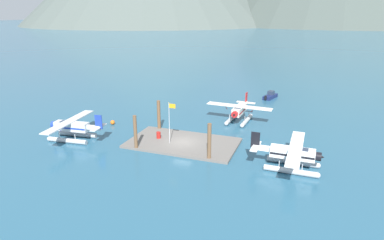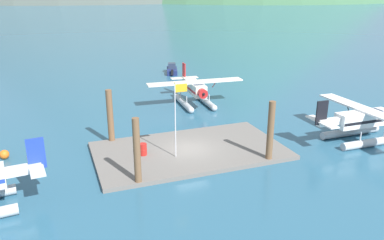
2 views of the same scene
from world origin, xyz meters
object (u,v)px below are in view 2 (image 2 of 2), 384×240
(flagpole, at_px, (177,111))
(boat_navy_open_north, at_px, (172,70))
(mooring_buoy, at_px, (4,154))
(seaplane_cream_bow_right, at_px, (195,91))
(seaplane_white_stbd_aft, at_px, (363,123))
(fuel_drum, at_px, (143,149))

(flagpole, distance_m, boat_navy_open_north, 31.51)
(mooring_buoy, xyz_separation_m, boat_navy_open_north, (21.03, 25.27, 0.14))
(seaplane_cream_bow_right, bearing_deg, flagpole, -115.87)
(boat_navy_open_north, bearing_deg, flagpole, -106.87)
(seaplane_white_stbd_aft, height_order, boat_navy_open_north, seaplane_white_stbd_aft)
(flagpole, relative_size, boat_navy_open_north, 1.17)
(fuel_drum, xyz_separation_m, seaplane_cream_bow_right, (8.58, 11.80, 0.84))
(seaplane_cream_bow_right, bearing_deg, fuel_drum, -126.02)
(fuel_drum, relative_size, boat_navy_open_north, 0.19)
(flagpole, height_order, boat_navy_open_north, flagpole)
(flagpole, relative_size, seaplane_cream_bow_right, 0.53)
(flagpole, relative_size, fuel_drum, 6.34)
(mooring_buoy, height_order, seaplane_white_stbd_aft, seaplane_white_stbd_aft)
(flagpole, bearing_deg, seaplane_white_stbd_aft, -6.12)
(flagpole, xyz_separation_m, fuel_drum, (-2.29, 1.16, -3.06))
(fuel_drum, height_order, boat_navy_open_north, boat_navy_open_north)
(flagpole, height_order, mooring_buoy, flagpole)
(flagpole, bearing_deg, seaplane_cream_bow_right, 64.13)
(fuel_drum, height_order, seaplane_white_stbd_aft, seaplane_white_stbd_aft)
(mooring_buoy, xyz_separation_m, seaplane_cream_bow_right, (18.22, 8.25, 1.23))
(seaplane_white_stbd_aft, bearing_deg, flagpole, 173.88)
(flagpole, distance_m, mooring_buoy, 13.29)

